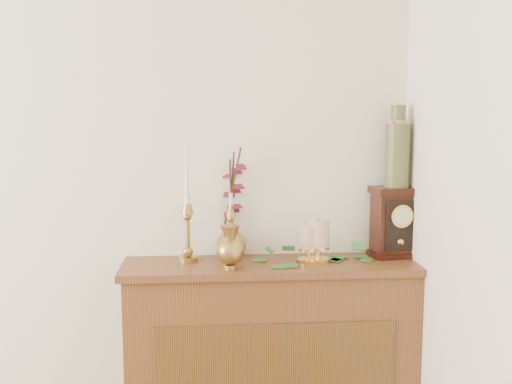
{
  "coord_description": "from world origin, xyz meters",
  "views": [
    {
      "loc": [
        1.14,
        -0.31,
        1.55
      ],
      "look_at": [
        1.33,
        2.05,
        1.23
      ],
      "focal_mm": 42.0,
      "sensor_mm": 36.0,
      "label": 1
    }
  ],
  "objects": [
    {
      "name": "console_shelf",
      "position": [
        1.4,
        2.1,
        0.44
      ],
      "size": [
        1.24,
        0.34,
        0.93
      ],
      "color": "brown",
      "rests_on": "ground"
    },
    {
      "name": "candlestick_left",
      "position": [
        1.05,
        2.14,
        1.09
      ],
      "size": [
        0.08,
        0.08,
        0.49
      ],
      "rotation": [
        0.0,
        0.0,
        0.05
      ],
      "color": "tan",
      "rests_on": "console_shelf"
    },
    {
      "name": "candlestick_center",
      "position": [
        1.23,
        2.2,
        1.07
      ],
      "size": [
        0.07,
        0.07,
        0.43
      ],
      "rotation": [
        0.0,
        0.0,
        0.18
      ],
      "color": "tan",
      "rests_on": "console_shelf"
    },
    {
      "name": "bud_vase",
      "position": [
        1.22,
        2.0,
        1.02
      ],
      "size": [
        0.11,
        0.11,
        0.18
      ],
      "rotation": [
        0.0,
        0.0,
        0.38
      ],
      "color": "tan",
      "rests_on": "console_shelf"
    },
    {
      "name": "ginger_jar",
      "position": [
        1.24,
        2.22,
        1.14
      ],
      "size": [
        0.19,
        0.21,
        0.48
      ],
      "rotation": [
        0.0,
        0.0,
        0.23
      ],
      "color": "tan",
      "rests_on": "console_shelf"
    },
    {
      "name": "pillar_candle_left",
      "position": [
        1.55,
        2.09,
        1.02
      ],
      "size": [
        0.09,
        0.09,
        0.17
      ],
      "rotation": [
        0.0,
        0.0,
        -0.31
      ],
      "color": "#E2B44F",
      "rests_on": "console_shelf"
    },
    {
      "name": "pillar_candle_right",
      "position": [
        1.59,
        2.09,
        1.03
      ],
      "size": [
        0.1,
        0.1,
        0.19
      ],
      "rotation": [
        0.0,
        0.0,
        -0.1
      ],
      "color": "#E2B44F",
      "rests_on": "console_shelf"
    },
    {
      "name": "ivy_garland",
      "position": [
        1.52,
        2.07,
        0.95
      ],
      "size": [
        0.51,
        0.23,
        0.09
      ],
      "rotation": [
        0.0,
        0.0,
        0.06
      ],
      "color": "#2E762C",
      "rests_on": "console_shelf"
    },
    {
      "name": "mantel_clock",
      "position": [
        1.94,
        2.16,
        1.08
      ],
      "size": [
        0.22,
        0.17,
        0.3
      ],
      "rotation": [
        0.0,
        0.0,
        0.12
      ],
      "color": "black",
      "rests_on": "console_shelf"
    },
    {
      "name": "ceramic_vase",
      "position": [
        1.94,
        2.17,
        1.39
      ],
      "size": [
        0.11,
        0.11,
        0.35
      ],
      "rotation": [
        0.0,
        0.0,
        0.12
      ],
      "color": "#1A3428",
      "rests_on": "mantel_clock"
    }
  ]
}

